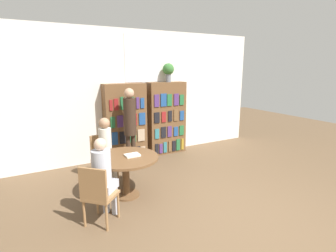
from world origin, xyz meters
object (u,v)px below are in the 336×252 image
(flower_vase, at_px, (168,70))
(chair_near_camera, at_px, (98,193))
(bookshelf_left, at_px, (125,123))
(seated_reader_right, at_px, (104,174))
(librarian_standing, at_px, (130,120))
(seated_reader_left, at_px, (107,147))
(bookshelf_right, at_px, (167,118))
(reading_table, at_px, (125,164))
(chair_left_side, at_px, (103,155))

(flower_vase, height_order, chair_near_camera, flower_vase)
(bookshelf_left, xyz_separation_m, flower_vase, (1.14, 0.00, 1.18))
(flower_vase, distance_m, chair_near_camera, 3.72)
(seated_reader_right, bearing_deg, librarian_standing, 103.24)
(flower_vase, bearing_deg, seated_reader_left, -151.56)
(bookshelf_right, distance_m, chair_near_camera, 3.35)
(flower_vase, bearing_deg, chair_near_camera, -135.72)
(seated_reader_right, bearing_deg, bookshelf_right, 89.93)
(flower_vase, height_order, reading_table, flower_vase)
(bookshelf_left, relative_size, chair_left_side, 2.04)
(chair_near_camera, xyz_separation_m, seated_reader_left, (0.52, 1.33, 0.21))
(bookshelf_left, relative_size, chair_near_camera, 2.04)
(chair_near_camera, distance_m, librarian_standing, 2.27)
(seated_reader_left, bearing_deg, reading_table, 90.00)
(seated_reader_left, bearing_deg, flower_vase, -160.52)
(seated_reader_right, relative_size, librarian_standing, 0.71)
(bookshelf_right, relative_size, chair_left_side, 2.04)
(flower_vase, bearing_deg, seated_reader_right, -135.75)
(flower_vase, bearing_deg, bookshelf_left, -179.77)
(bookshelf_right, height_order, librarian_standing, bookshelf_right)
(reading_table, distance_m, seated_reader_left, 0.72)
(bookshelf_left, relative_size, librarian_standing, 1.04)
(chair_left_side, height_order, seated_reader_right, seated_reader_right)
(bookshelf_right, bearing_deg, reading_table, -135.14)
(bookshelf_left, relative_size, seated_reader_left, 1.44)
(bookshelf_left, height_order, seated_reader_right, bookshelf_left)
(chair_near_camera, relative_size, seated_reader_right, 0.72)
(seated_reader_right, bearing_deg, chair_near_camera, -90.00)
(chair_near_camera, xyz_separation_m, chair_left_side, (0.49, 1.51, 0.00))
(bookshelf_right, height_order, flower_vase, flower_vase)
(chair_near_camera, height_order, librarian_standing, librarian_standing)
(flower_vase, bearing_deg, bookshelf_right, -175.11)
(chair_left_side, bearing_deg, librarian_standing, -163.29)
(bookshelf_left, relative_size, reading_table, 1.62)
(seated_reader_left, bearing_deg, chair_near_camera, 59.65)
(seated_reader_left, xyz_separation_m, seated_reader_right, (-0.39, -1.20, -0.01))
(bookshelf_left, distance_m, chair_left_side, 1.21)
(chair_near_camera, xyz_separation_m, seated_reader_right, (0.13, 0.13, 0.20))
(flower_vase, relative_size, librarian_standing, 0.26)
(bookshelf_left, bearing_deg, bookshelf_right, -0.01)
(chair_near_camera, height_order, seated_reader_right, seated_reader_right)
(bookshelf_left, xyz_separation_m, reading_table, (-0.64, -1.72, -0.32))
(reading_table, bearing_deg, seated_reader_left, 98.96)
(bookshelf_right, xyz_separation_m, seated_reader_left, (-1.84, -1.02, -0.19))
(bookshelf_right, height_order, seated_reader_left, bookshelf_right)
(bookshelf_left, distance_m, bookshelf_right, 1.09)
(bookshelf_left, distance_m, chair_near_camera, 2.70)
(flower_vase, relative_size, seated_reader_right, 0.37)
(bookshelf_left, height_order, flower_vase, flower_vase)
(chair_left_side, xyz_separation_m, seated_reader_right, (-0.36, -1.38, 0.20))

